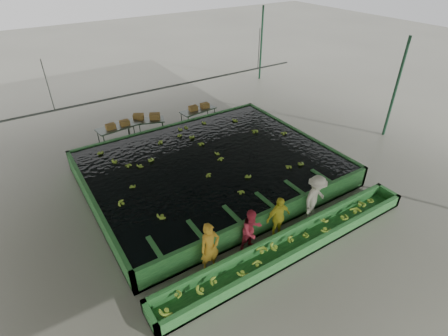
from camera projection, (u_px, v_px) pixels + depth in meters
ground at (231, 194)px, 14.05m from camera, size 80.00×80.00×0.00m
shed_roof at (232, 72)px, 11.33m from camera, size 20.00×22.00×0.04m
shed_posts at (231, 140)px, 12.69m from camera, size 20.00×22.00×5.00m
flotation_tank at (211, 168)px, 14.87m from camera, size 10.00×8.00×0.90m
tank_water at (211, 160)px, 14.65m from camera, size 9.70×7.70×0.00m
sorting_trough at (292, 245)px, 11.38m from camera, size 10.00×1.00×0.50m
cableway_rail at (171, 86)px, 15.95m from camera, size 0.08×0.08×14.00m
rail_hanger_left at (48, 86)px, 13.13m from camera, size 0.04×0.04×2.00m
rail_hanger_right at (259, 49)px, 17.67m from camera, size 0.04×0.04×2.00m
worker_a at (210, 248)px, 10.41m from camera, size 0.65×0.43×1.77m
worker_b at (252, 230)px, 11.16m from camera, size 0.79×0.63×1.58m
worker_c at (278, 218)px, 11.65m from camera, size 0.96×0.42×1.62m
worker_d at (315, 198)px, 12.36m from camera, size 1.34×1.00×1.83m
packing_table_left at (120, 135)px, 17.38m from camera, size 2.19×1.09×0.96m
packing_table_mid at (146, 128)px, 18.10m from camera, size 2.08×1.36×0.88m
packing_table_right at (198, 117)px, 19.21m from camera, size 2.02×0.98×0.89m
box_stack_left at (118, 127)px, 17.03m from camera, size 1.16×0.37×0.25m
box_stack_mid at (147, 119)px, 17.97m from camera, size 1.36×0.96×0.29m
box_stack_right at (199, 109)px, 19.04m from camera, size 1.17×0.35×0.25m
floating_bananas at (202, 152)px, 15.21m from camera, size 8.83×6.02×0.12m
trough_bananas at (292, 241)px, 11.30m from camera, size 9.49×0.63×0.13m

